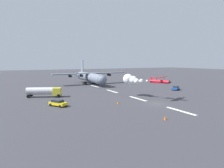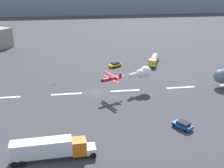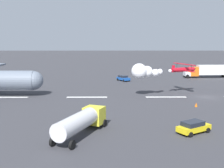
# 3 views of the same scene
# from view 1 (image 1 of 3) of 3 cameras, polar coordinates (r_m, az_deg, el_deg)

# --- Properties ---
(ground_plane) EXTENTS (440.00, 440.00, 0.00)m
(ground_plane) POSITION_cam_1_polar(r_m,az_deg,el_deg) (50.24, 12.57, -5.61)
(ground_plane) COLOR #38383D
(ground_plane) RESTS_ON ground
(runway_stripe_3) EXTENTS (8.00, 0.90, 0.01)m
(runway_stripe_3) POSITION_cam_1_polar(r_m,az_deg,el_deg) (44.70, 19.12, -7.32)
(runway_stripe_3) COLOR white
(runway_stripe_3) RESTS_ON ground
(runway_stripe_4) EXTENTS (8.00, 0.90, 0.01)m
(runway_stripe_4) POSITION_cam_1_polar(r_m,az_deg,el_deg) (56.33, 7.41, -4.19)
(runway_stripe_4) COLOR white
(runway_stripe_4) RESTS_ON ground
(runway_stripe_5) EXTENTS (8.00, 0.90, 0.01)m
(runway_stripe_5) POSITION_cam_1_polar(r_m,az_deg,el_deg) (69.56, -0.02, -2.09)
(runway_stripe_5) COLOR white
(runway_stripe_5) RESTS_ON ground
(runway_stripe_6) EXTENTS (8.00, 0.90, 0.01)m
(runway_stripe_6) POSITION_cam_1_polar(r_m,az_deg,el_deg) (83.66, -5.00, -0.65)
(runway_stripe_6) COLOR white
(runway_stripe_6) RESTS_ON ground
(cargo_transport_plane) EXTENTS (28.41, 34.46, 11.17)m
(cargo_transport_plane) POSITION_cam_1_polar(r_m,az_deg,el_deg) (90.37, -6.05, 2.01)
(cargo_transport_plane) COLOR slate
(cargo_transport_plane) RESTS_ON ground
(stunt_biplane_red) EXTENTS (14.44, 8.74, 3.05)m
(stunt_biplane_red) POSITION_cam_1_polar(r_m,az_deg,el_deg) (58.98, 6.27, 1.28)
(stunt_biplane_red) COLOR red
(fuel_tanker_truck) EXTENTS (6.13, 9.93, 2.90)m
(fuel_tanker_truck) POSITION_cam_1_polar(r_m,az_deg,el_deg) (61.14, -18.87, -1.99)
(fuel_tanker_truck) COLOR yellow
(fuel_tanker_truck) RESTS_ON ground
(followme_car_yellow) EXTENTS (3.71, 4.44, 1.52)m
(followme_car_yellow) POSITION_cam_1_polar(r_m,az_deg,el_deg) (76.06, 17.89, -1.05)
(followme_car_yellow) COLOR #194CA5
(followme_car_yellow) RESTS_ON ground
(airport_staff_sedan) EXTENTS (4.66, 3.86, 1.52)m
(airport_staff_sedan) POSITION_cam_1_polar(r_m,az_deg,el_deg) (48.15, -15.34, -5.23)
(airport_staff_sedan) COLOR yellow
(airport_staff_sedan) RESTS_ON ground
(traffic_cone_near) EXTENTS (0.44, 0.44, 0.75)m
(traffic_cone_near) POSITION_cam_1_polar(r_m,az_deg,el_deg) (37.23, 15.07, -9.37)
(traffic_cone_near) COLOR orange
(traffic_cone_near) RESTS_ON ground
(traffic_cone_far) EXTENTS (0.44, 0.44, 0.75)m
(traffic_cone_far) POSITION_cam_1_polar(r_m,az_deg,el_deg) (48.96, 1.79, -5.33)
(traffic_cone_far) COLOR orange
(traffic_cone_far) RESTS_ON ground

